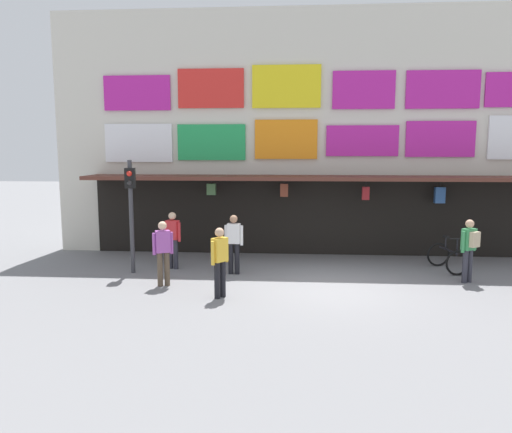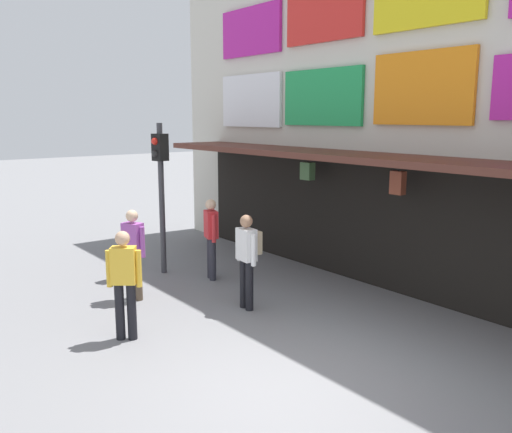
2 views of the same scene
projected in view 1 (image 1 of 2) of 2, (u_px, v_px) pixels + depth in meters
The scene contains 9 objects.
ground_plane at pixel (331, 287), 12.38m from camera, with size 80.00×80.00×0.00m, color slate.
shopfront at pixel (323, 135), 16.35m from camera, with size 18.00×2.60×8.00m.
traffic_light_near at pixel (131, 198), 13.56m from camera, with size 0.32×0.35×3.20m.
bicycle_parked at pixel (448, 257), 14.03m from camera, with size 0.93×1.28×1.05m.
pedestrian_in_purple at pixel (220, 258), 11.40m from camera, with size 0.39×0.44×1.68m.
pedestrian_in_red at pixel (173, 237), 14.22m from camera, with size 0.51×0.32×1.68m.
pedestrian_in_blue at pixel (234, 240), 13.62m from camera, with size 0.53×0.37×1.68m.
pedestrian_in_white at pixel (469, 246), 12.70m from camera, with size 0.48×0.47×1.68m.
pedestrian_in_black at pixel (163, 250), 12.41m from camera, with size 0.49×0.35×1.68m.
Camera 1 is at (-1.02, -12.13, 3.48)m, focal length 34.10 mm.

